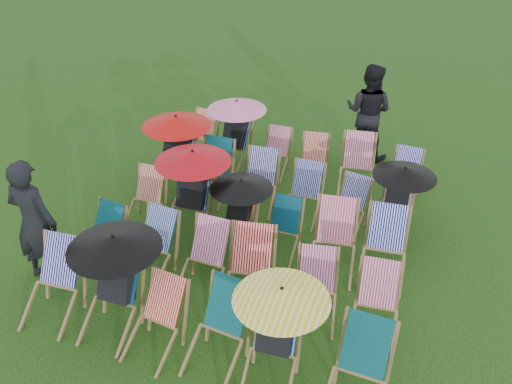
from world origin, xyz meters
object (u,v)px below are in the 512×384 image
(deckchair_0, at_px, (52,284))
(deckchair_5, at_px, (359,374))
(deckchair_29, at_px, (404,176))
(person_left, at_px, (34,222))
(person_rear, at_px, (368,112))

(deckchair_0, xyz_separation_m, deckchair_5, (4.13, -0.05, -0.01))
(deckchair_29, height_order, person_left, person_left)
(deckchair_5, height_order, deckchair_29, deckchair_5)
(person_left, bearing_deg, person_rear, -125.97)
(deckchair_0, xyz_separation_m, deckchair_29, (4.00, 4.59, -0.09))
(deckchair_5, xyz_separation_m, person_rear, (-1.07, 5.94, 0.46))
(deckchair_5, distance_m, person_rear, 6.05)
(deckchair_0, bearing_deg, person_left, 133.84)
(deckchair_0, distance_m, deckchair_5, 4.14)
(deckchair_0, height_order, deckchair_29, deckchair_0)
(deckchair_5, bearing_deg, person_left, 175.26)
(person_left, height_order, person_rear, person_left)
(deckchair_0, distance_m, person_left, 0.97)
(person_left, distance_m, person_rear, 6.46)
(deckchair_29, height_order, person_rear, person_rear)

